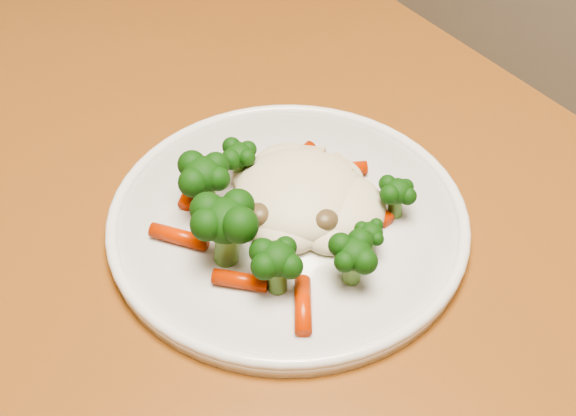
% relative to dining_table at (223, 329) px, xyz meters
% --- Properties ---
extents(dining_table, '(1.30, 1.05, 0.75)m').
position_rel_dining_table_xyz_m(dining_table, '(0.00, 0.00, 0.00)').
color(dining_table, '#935422').
rests_on(dining_table, ground).
extents(plate, '(0.29, 0.29, 0.01)m').
position_rel_dining_table_xyz_m(plate, '(0.03, 0.06, 0.11)').
color(plate, white).
rests_on(plate, dining_table).
extents(meal, '(0.19, 0.18, 0.05)m').
position_rel_dining_table_xyz_m(meal, '(0.03, 0.05, 0.14)').
color(meal, beige).
rests_on(meal, plate).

